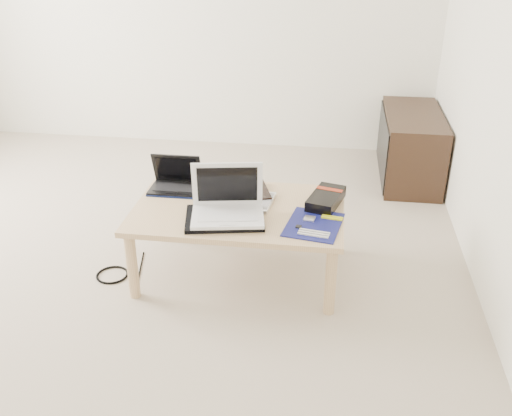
# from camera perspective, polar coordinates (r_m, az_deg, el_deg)

# --- Properties ---
(ground) EXTENTS (4.00, 4.00, 0.00)m
(ground) POSITION_cam_1_polar(r_m,az_deg,el_deg) (3.40, -13.88, -5.02)
(ground) COLOR #C0B09B
(ground) RESTS_ON ground
(coffee_table) EXTENTS (1.10, 0.70, 0.40)m
(coffee_table) POSITION_cam_1_polar(r_m,az_deg,el_deg) (3.02, -1.74, -0.79)
(coffee_table) COLOR tan
(coffee_table) RESTS_ON ground
(media_cabinet) EXTENTS (0.41, 0.90, 0.50)m
(media_cabinet) POSITION_cam_1_polar(r_m,az_deg,el_deg) (4.41, 15.10, 6.01)
(media_cabinet) COLOR #352415
(media_cabinet) RESTS_ON ground
(book) EXTENTS (0.38, 0.34, 0.03)m
(book) POSITION_cam_1_polar(r_m,az_deg,el_deg) (3.13, -1.66, 1.55)
(book) COLOR black
(book) RESTS_ON coffee_table
(netbook) EXTENTS (0.28, 0.20, 0.20)m
(netbook) POSITION_cam_1_polar(r_m,az_deg,el_deg) (3.22, -8.03, 2.58)
(netbook) COLOR black
(netbook) RESTS_ON coffee_table
(tablet) EXTENTS (0.32, 0.27, 0.02)m
(tablet) POSITION_cam_1_polar(r_m,az_deg,el_deg) (2.98, -2.62, 0.08)
(tablet) COLOR black
(tablet) RESTS_ON coffee_table
(remote) EXTENTS (0.08, 0.24, 0.02)m
(remote) POSITION_cam_1_polar(r_m,az_deg,el_deg) (3.02, 1.09, 0.56)
(remote) COLOR silver
(remote) RESTS_ON coffee_table
(neoprene_sleeve) EXTENTS (0.44, 0.35, 0.02)m
(neoprene_sleeve) POSITION_cam_1_polar(r_m,az_deg,el_deg) (2.87, -3.15, -1.00)
(neoprene_sleeve) COLOR black
(neoprene_sleeve) RESTS_ON coffee_table
(white_laptop) EXTENTS (0.40, 0.31, 0.26)m
(white_laptop) POSITION_cam_1_polar(r_m,az_deg,el_deg) (2.86, -2.87, 0.28)
(white_laptop) COLOR white
(white_laptop) RESTS_ON neoprene_sleeve
(motherboard) EXTENTS (0.31, 0.36, 0.02)m
(motherboard) POSITION_cam_1_polar(r_m,az_deg,el_deg) (2.83, 5.83, -1.66)
(motherboard) COLOR #0B0D4A
(motherboard) RESTS_ON coffee_table
(gpu_box) EXTENTS (0.21, 0.31, 0.06)m
(gpu_box) POSITION_cam_1_polar(r_m,az_deg,el_deg) (3.04, 7.00, 0.91)
(gpu_box) COLOR black
(gpu_box) RESTS_ON coffee_table
(cable_coil) EXTENTS (0.14, 0.14, 0.01)m
(cable_coil) POSITION_cam_1_polar(r_m,az_deg,el_deg) (2.94, -3.88, -0.45)
(cable_coil) COLOR black
(cable_coil) RESTS_ON coffee_table
(floor_cable_coil) EXTENTS (0.21, 0.21, 0.01)m
(floor_cable_coil) POSITION_cam_1_polar(r_m,az_deg,el_deg) (3.25, -14.18, -6.50)
(floor_cable_coil) COLOR black
(floor_cable_coil) RESTS_ON ground
(floor_cable_trail) EXTENTS (0.08, 0.35, 0.01)m
(floor_cable_trail) POSITION_cam_1_polar(r_m,az_deg,el_deg) (3.27, -11.50, -6.00)
(floor_cable_trail) COLOR black
(floor_cable_trail) RESTS_ON ground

